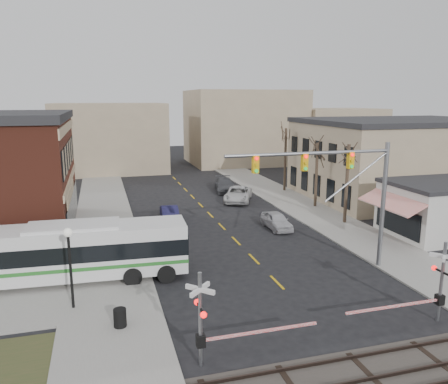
% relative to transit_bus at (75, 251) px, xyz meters
% --- Properties ---
extents(ground, '(160.00, 160.00, 0.00)m').
position_rel_transit_bus_xyz_m(ground, '(11.32, -5.44, -1.88)').
color(ground, black).
rests_on(ground, ground).
extents(sidewalk_west, '(5.00, 60.00, 0.12)m').
position_rel_transit_bus_xyz_m(sidewalk_west, '(1.82, 14.56, -1.82)').
color(sidewalk_west, gray).
rests_on(sidewalk_west, ground).
extents(sidewalk_east, '(5.00, 60.00, 0.12)m').
position_rel_transit_bus_xyz_m(sidewalk_east, '(20.82, 14.56, -1.82)').
color(sidewalk_east, gray).
rests_on(sidewalk_east, ground).
extents(tan_building, '(20.30, 15.30, 8.50)m').
position_rel_transit_bus_xyz_m(tan_building, '(33.32, 14.56, 2.38)').
color(tan_building, gray).
rests_on(tan_building, ground).
extents(awning_shop, '(9.74, 6.20, 4.30)m').
position_rel_transit_bus_xyz_m(awning_shop, '(27.29, 1.56, 0.29)').
color(awning_shop, beige).
rests_on(awning_shop, ground).
extents(tree_east_a, '(0.28, 0.28, 6.75)m').
position_rel_transit_bus_xyz_m(tree_east_a, '(21.82, 6.56, 1.62)').
color(tree_east_a, '#382B21').
rests_on(tree_east_a, sidewalk_east).
extents(tree_east_b, '(0.28, 0.28, 6.30)m').
position_rel_transit_bus_xyz_m(tree_east_b, '(22.12, 12.56, 1.39)').
color(tree_east_b, '#382B21').
rests_on(tree_east_b, sidewalk_east).
extents(tree_east_c, '(0.28, 0.28, 7.20)m').
position_rel_transit_bus_xyz_m(tree_east_c, '(22.32, 20.56, 1.84)').
color(tree_east_c, '#382B21').
rests_on(tree_east_c, sidewalk_east).
extents(transit_bus, '(13.09, 3.54, 3.34)m').
position_rel_transit_bus_xyz_m(transit_bus, '(0.00, 0.00, 0.00)').
color(transit_bus, silver).
rests_on(transit_bus, ground).
extents(traffic_signal_mast, '(10.45, 0.30, 8.00)m').
position_rel_transit_bus_xyz_m(traffic_signal_mast, '(15.69, -2.94, 3.89)').
color(traffic_signal_mast, gray).
rests_on(traffic_signal_mast, ground).
extents(rr_crossing_west, '(5.60, 1.36, 4.00)m').
position_rel_transit_bus_xyz_m(rr_crossing_west, '(5.60, -10.16, 0.09)').
color(rr_crossing_west, gray).
rests_on(rr_crossing_west, ground).
extents(rr_crossing_east, '(5.60, 1.36, 4.00)m').
position_rel_transit_bus_xyz_m(rr_crossing_east, '(16.65, -9.76, 0.09)').
color(rr_crossing_east, gray).
rests_on(rr_crossing_east, ground).
extents(street_lamp, '(0.44, 0.44, 4.22)m').
position_rel_transit_bus_xyz_m(street_lamp, '(-0.01, -3.69, 1.27)').
color(street_lamp, black).
rests_on(street_lamp, sidewalk_west).
extents(trash_bin, '(0.60, 0.60, 0.87)m').
position_rel_transit_bus_xyz_m(trash_bin, '(2.20, -6.30, -1.32)').
color(trash_bin, black).
rests_on(trash_bin, sidewalk_west).
extents(car_a, '(1.64, 4.06, 1.38)m').
position_rel_transit_bus_xyz_m(car_a, '(15.53, 6.74, -1.19)').
color(car_a, '#B1B0B5').
rests_on(car_a, ground).
extents(car_b, '(1.71, 4.23, 1.36)m').
position_rel_transit_bus_xyz_m(car_b, '(7.39, 11.94, -1.20)').
color(car_b, '#1B193F').
rests_on(car_b, ground).
extents(car_c, '(4.59, 6.02, 1.52)m').
position_rel_transit_bus_xyz_m(car_c, '(15.52, 17.14, -1.12)').
color(car_c, silver).
rests_on(car_c, ground).
extents(car_d, '(3.04, 5.57, 1.53)m').
position_rel_transit_bus_xyz_m(car_d, '(15.58, 22.34, -1.11)').
color(car_d, '#414247').
rests_on(car_d, ground).
extents(pedestrian_near, '(0.56, 0.70, 1.68)m').
position_rel_transit_bus_xyz_m(pedestrian_near, '(1.98, -0.30, -0.92)').
color(pedestrian_near, '#5E4F4B').
rests_on(pedestrian_near, sidewalk_west).
extents(pedestrian_far, '(0.91, 0.91, 1.49)m').
position_rel_transit_bus_xyz_m(pedestrian_far, '(1.07, 2.85, -1.01)').
color(pedestrian_far, '#393863').
rests_on(pedestrian_far, sidewalk_west).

